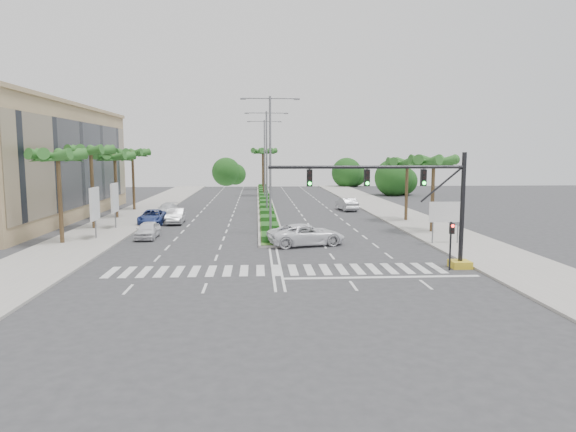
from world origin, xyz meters
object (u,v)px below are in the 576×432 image
(car_parked_c, at_px, (152,217))
(car_right, at_px, (347,204))
(car_parked_d, at_px, (167,209))
(car_crossing, at_px, (306,235))
(car_parked_a, at_px, (148,230))
(car_parked_b, at_px, (176,216))

(car_parked_c, height_order, car_right, car_right)
(car_parked_d, xyz_separation_m, car_crossing, (14.31, -20.82, 0.18))
(car_parked_a, distance_m, car_parked_d, 16.87)
(car_parked_a, height_order, car_crossing, car_crossing)
(car_parked_d, relative_size, car_crossing, 0.75)
(car_parked_d, bearing_deg, car_parked_a, -79.54)
(car_parked_c, bearing_deg, car_parked_b, 3.77)
(car_parked_a, distance_m, car_parked_c, 9.17)
(car_parked_a, bearing_deg, car_parked_c, 98.78)
(car_parked_c, relative_size, car_right, 1.08)
(car_right, bearing_deg, car_parked_a, 36.71)
(car_parked_c, height_order, car_crossing, car_crossing)
(car_parked_a, height_order, car_parked_b, car_parked_b)
(car_parked_b, height_order, car_right, car_right)
(car_right, bearing_deg, car_parked_b, 21.09)
(car_parked_b, xyz_separation_m, car_right, (19.54, 10.76, 0.02))
(car_parked_b, xyz_separation_m, car_parked_d, (-2.20, 7.51, -0.11))
(car_parked_c, xyz_separation_m, car_parked_d, (0.13, 7.76, -0.06))
(car_parked_b, relative_size, car_crossing, 0.78)
(car_parked_b, distance_m, car_parked_d, 7.82)
(car_right, bearing_deg, car_parked_d, 0.75)
(car_parked_d, distance_m, car_right, 21.98)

